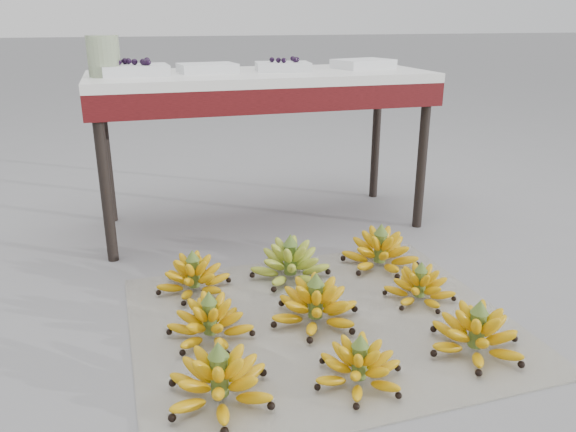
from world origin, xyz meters
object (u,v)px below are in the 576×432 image
object	(u,v)px
bunch_front_right	(476,334)
tray_far_left	(135,69)
bunch_mid_right	(420,287)
bunch_back_center	(290,264)
bunch_front_center	(359,367)
tray_left	(207,68)
bunch_mid_left	(210,322)
bunch_mid_center	(315,306)
bunch_front_left	(220,381)
tray_far_right	(363,64)
newspaper_mat	(322,322)
bunch_back_left	(194,277)
vendor_table	(261,91)
bunch_back_right	(380,252)
tray_right	(283,66)
glass_jar	(104,56)

from	to	relation	value
bunch_front_right	tray_far_left	bearing A→B (deg)	146.19
bunch_mid_right	bunch_back_center	world-z (taller)	bunch_back_center
bunch_front_center	tray_left	distance (m)	1.56
bunch_mid_left	bunch_mid_center	bearing A→B (deg)	22.93
bunch_back_center	bunch_mid_left	bearing A→B (deg)	-126.19
bunch_front_left	bunch_back_center	size ratio (longest dim) A/B	1.02
bunch_front_left	tray_far_right	world-z (taller)	tray_far_right
newspaper_mat	tray_far_right	xyz separation A→B (m)	(0.57, 1.04, 0.76)
tray_far_left	bunch_back_center	bearing A→B (deg)	-52.07
bunch_back_left	bunch_back_center	bearing A→B (deg)	4.07
bunch_mid_left	tray_left	distance (m)	1.26
newspaper_mat	vendor_table	world-z (taller)	vendor_table
bunch_back_right	tray_right	distance (m)	0.98
bunch_front_left	bunch_front_center	distance (m)	0.39
bunch_mid_center	bunch_back_center	world-z (taller)	bunch_back_center
tray_left	newspaper_mat	bearing A→B (deg)	-79.39
bunch_back_left	tray_right	bearing A→B (deg)	55.06
bunch_front_right	tray_right	world-z (taller)	tray_right
bunch_front_left	tray_far_right	bearing A→B (deg)	38.98
bunch_back_center	tray_far_left	world-z (taller)	tray_far_left
bunch_mid_center	glass_jar	xyz separation A→B (m)	(-0.61, 0.96, 0.76)
bunch_back_center	tray_left	bearing A→B (deg)	116.11
bunch_front_right	bunch_back_center	size ratio (longest dim) A/B	1.05
bunch_back_left	bunch_front_left	bearing A→B (deg)	-87.47
newspaper_mat	bunch_front_center	size ratio (longest dim) A/B	4.36
bunch_front_center	vendor_table	world-z (taller)	vendor_table
newspaper_mat	bunch_back_left	distance (m)	0.52
bunch_mid_right	bunch_mid_center	bearing A→B (deg)	163.40
newspaper_mat	bunch_front_left	bearing A→B (deg)	-141.96
glass_jar	bunch_front_right	bearing A→B (deg)	-51.18
tray_far_left	glass_jar	bearing A→B (deg)	-167.43
bunch_mid_center	tray_far_left	distance (m)	1.31
newspaper_mat	bunch_mid_right	xyz separation A→B (m)	(0.39, 0.04, 0.05)
bunch_mid_center	tray_right	bearing A→B (deg)	90.64
bunch_back_left	tray_far_left	distance (m)	0.96
bunch_back_right	tray_far_left	distance (m)	1.30
bunch_mid_left	vendor_table	size ratio (longest dim) A/B	0.23
bunch_front_center	tray_far_left	xyz separation A→B (m)	(-0.50, 1.34, 0.71)
bunch_front_left	tray_right	size ratio (longest dim) A/B	1.35
bunch_front_center	glass_jar	distance (m)	1.64
bunch_mid_left	tray_far_left	size ratio (longest dim) A/B	1.27
bunch_mid_left	bunch_mid_right	distance (m)	0.77
bunch_mid_left	bunch_back_center	xyz separation A→B (m)	(0.37, 0.34, 0.01)
bunch_mid_center	tray_left	size ratio (longest dim) A/B	1.32
bunch_front_center	bunch_mid_left	xyz separation A→B (m)	(-0.36, 0.35, 0.00)
tray_right	bunch_back_left	bearing A→B (deg)	-129.02
vendor_table	bunch_mid_center	bearing A→B (deg)	-93.88
bunch_front_center	bunch_mid_center	size ratio (longest dim) A/B	0.81
bunch_back_center	bunch_mid_right	bearing A→B (deg)	-26.63
vendor_table	bunch_back_right	bearing A→B (deg)	-62.66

